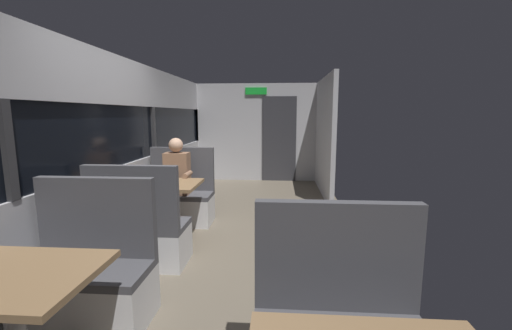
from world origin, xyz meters
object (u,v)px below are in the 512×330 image
at_px(dining_table_near_window, 11,291).
at_px(bench_mid_window_facing_entry, 180,200).
at_px(bench_near_window_facing_entry, 89,280).
at_px(seated_passenger, 178,188).
at_px(dining_table_mid_window, 163,191).
at_px(bench_mid_window_facing_end, 141,235).

bearing_deg(dining_table_near_window, bench_mid_window_facing_entry, 90.00).
relative_size(dining_table_near_window, bench_near_window_facing_entry, 0.82).
xyz_separation_m(bench_mid_window_facing_entry, seated_passenger, (0.00, -0.07, 0.21)).
distance_m(dining_table_mid_window, bench_mid_window_facing_end, 0.77).
bearing_deg(bench_mid_window_facing_end, bench_near_window_facing_entry, -90.00).
bearing_deg(seated_passenger, dining_table_mid_window, -90.00).
height_order(bench_near_window_facing_entry, bench_mid_window_facing_entry, same).
bearing_deg(bench_near_window_facing_entry, dining_table_near_window, -90.00).
bearing_deg(bench_mid_window_facing_end, dining_table_mid_window, 90.00).
height_order(dining_table_mid_window, bench_mid_window_facing_entry, bench_mid_window_facing_entry).
bearing_deg(bench_mid_window_facing_end, bench_mid_window_facing_entry, 90.00).
bearing_deg(bench_near_window_facing_entry, bench_mid_window_facing_entry, 90.00).
bearing_deg(dining_table_near_window, bench_near_window_facing_entry, 90.00).
relative_size(bench_mid_window_facing_end, seated_passenger, 0.87).
height_order(dining_table_near_window, bench_mid_window_facing_entry, bench_mid_window_facing_entry).
height_order(bench_mid_window_facing_end, bench_mid_window_facing_entry, same).
xyz_separation_m(bench_mid_window_facing_end, bench_mid_window_facing_entry, (0.00, 1.40, 0.00)).
relative_size(dining_table_near_window, bench_mid_window_facing_end, 0.82).
distance_m(dining_table_near_window, bench_mid_window_facing_end, 1.68).
distance_m(bench_near_window_facing_entry, bench_mid_window_facing_entry, 2.35).
bearing_deg(bench_mid_window_facing_end, dining_table_near_window, -90.00).
xyz_separation_m(bench_near_window_facing_entry, bench_mid_window_facing_entry, (0.00, 2.35, 0.00)).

